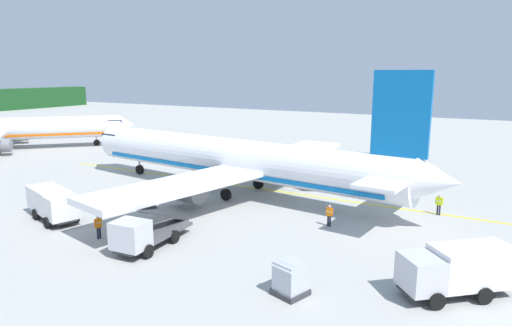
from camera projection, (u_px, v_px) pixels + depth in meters
airliner_foreground at (235, 159)px, 43.99m from camera, size 34.51×41.72×11.90m
airliner_mid_apron at (7, 130)px, 69.19m from camera, size 29.24×29.26×10.82m
service_truck_fuel at (458, 269)px, 23.83m from camera, size 5.64×6.02×2.68m
service_truck_baggage at (143, 234)px, 29.98m from camera, size 6.97×2.74×2.71m
service_truck_catering at (53, 202)px, 36.29m from camera, size 4.01×6.52×2.45m
cargo_container_near at (311, 180)px, 45.84m from camera, size 2.22×2.22×2.05m
cargo_container_mid at (290, 278)px, 24.02m from camera, size 2.03×2.03×2.00m
cargo_container_far at (146, 197)px, 39.82m from camera, size 2.37×2.37×1.99m
crew_marshaller at (329, 214)px, 34.75m from camera, size 0.31×0.62×1.73m
crew_loader_left at (370, 183)px, 44.43m from camera, size 0.56×0.42×1.64m
crew_loader_right at (98, 225)px, 32.14m from camera, size 0.62×0.29×1.74m
crew_supervisor at (439, 203)px, 37.52m from camera, size 0.30×0.62×1.75m
apron_guide_line at (287, 193)px, 44.73m from camera, size 0.30×60.00×0.01m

